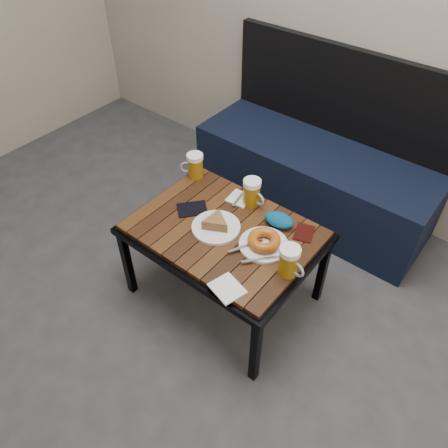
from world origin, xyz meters
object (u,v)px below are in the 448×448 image
Objects in this scene: plate_bagel at (264,242)px; passport_burgundy at (304,233)px; beer_mug_left at (195,166)px; passport_navy at (192,209)px; beer_mug_right at (289,261)px; knit_pouch at (279,220)px; cafe_table at (224,235)px; bench at (315,173)px; beer_mug_centre at (252,192)px; plate_pie at (216,225)px.

passport_burgundy is (0.10, 0.18, -0.02)m from plate_bagel.
beer_mug_left is 0.96× the size of passport_navy.
knit_pouch is (-0.19, 0.21, -0.04)m from beer_mug_right.
cafe_table is 6.37× the size of beer_mug_left.
bench is 0.80m from beer_mug_left.
beer_mug_centre is 0.29m from plate_bagel.
passport_navy is at bearing -173.87° from beer_mug_right.
passport_burgundy is 0.83× the size of knit_pouch.
passport_burgundy is at bearing 61.06° from passport_navy.
passport_navy is (-0.17, 0.03, -0.02)m from plate_pie.
cafe_table is 3.26× the size of plate_bagel.
plate_bagel is 0.16m from knit_pouch.
knit_pouch is at bearing 142.43° from beer_mug_left.
passport_burgundy is at bearing 116.19° from beer_mug_right.
bench is at bearing 90.17° from cafe_table.
beer_mug_right is (0.37, -0.92, 0.27)m from bench.
passport_burgundy is at bearing 33.89° from cafe_table.
bench is at bearing 95.58° from passport_burgundy.
bench is at bearing 88.36° from plate_pie.
beer_mug_right is at bearing 35.14° from passport_navy.
beer_mug_centre is at bearing 155.95° from beer_mug_right.
plate_bagel is (0.23, 0.04, 0.00)m from plate_pie.
cafe_table is at bearing -89.83° from bench.
plate_pie is (-0.03, -0.02, 0.07)m from cafe_table.
beer_mug_right is 0.18m from plate_bagel.
beer_mug_left is 0.41m from plate_pie.
knit_pouch is at bearing -75.60° from bench.
bench is 0.77m from passport_burgundy.
beer_mug_left is at bearing 176.07° from knit_pouch.
beer_mug_right is at bearing -2.49° from plate_pie.
plate_bagel is at bearing 170.41° from beer_mug_right.
plate_bagel is at bearing 41.83° from passport_navy.
passport_burgundy reaches higher than cafe_table.
cafe_table is 0.21m from plate_bagel.
bench is 0.71m from beer_mug_centre.
plate_pie is 1.60× the size of passport_navy.
cafe_table is 7.51× the size of passport_burgundy.
plate_bagel is at bearing -136.48° from passport_burgundy.
knit_pouch is (0.54, -0.04, -0.04)m from beer_mug_left.
beer_mug_right is (0.36, -0.04, 0.11)m from cafe_table.
cafe_table is at bearing -164.40° from passport_burgundy.
passport_navy is (-0.20, 0.01, 0.05)m from cafe_table.
bench is 10.22× the size of beer_mug_right.
plate_pie reaches higher than knit_pouch.
plate_bagel is 1.87× the size of passport_navy.
beer_mug_right is 0.26m from passport_burgundy.
bench is 5.43× the size of plate_bagel.
beer_mug_left is 0.66m from passport_burgundy.
bench is at bearing 103.41° from plate_bagel.
beer_mug_left is at bearing -118.10° from bench.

